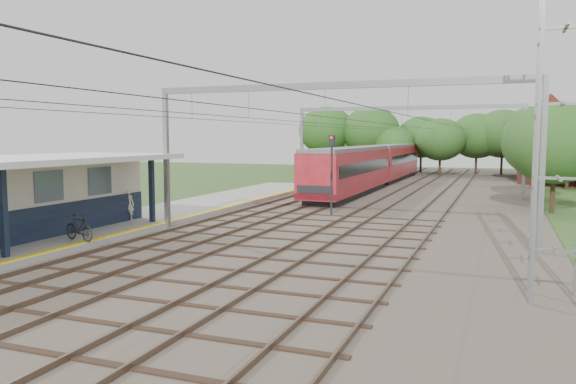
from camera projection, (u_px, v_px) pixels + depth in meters
The scene contains 12 objects.
ballast_bed at pixel (400, 203), 38.81m from camera, with size 18.00×90.00×0.10m, color #473D33.
platform at pixel (114, 226), 28.03m from camera, with size 5.00×52.00×0.35m, color gray.
yellow_stripe at pixel (152, 225), 27.21m from camera, with size 0.45×52.00×0.01m, color yellow.
rail_tracks at pixel (364, 200), 39.69m from camera, with size 11.80×88.00×0.15m.
catenary_system at pixel (378, 122), 34.11m from camera, with size 17.22×88.00×7.00m.
lattice_pylon at pixel (563, 85), 14.94m from camera, with size 1.30×1.30×12.00m.
tree_band at pixel (440, 134), 63.60m from camera, with size 31.72×30.88×8.82m.
house_far at pixel (563, 151), 54.67m from camera, with size 8.00×6.12×8.66m.
person at pixel (128, 205), 28.80m from camera, with size 0.59×0.39×1.61m, color silver.
bicycle at pixel (79, 228), 23.01m from camera, with size 0.52×1.83×1.10m, color black.
train at pixel (375, 165), 51.80m from camera, with size 2.83×35.29×3.73m.
signal_post at pixel (332, 164), 32.30m from camera, with size 0.33×0.28×4.73m.
Camera 1 is at (10.57, -8.77, 4.61)m, focal length 35.00 mm.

